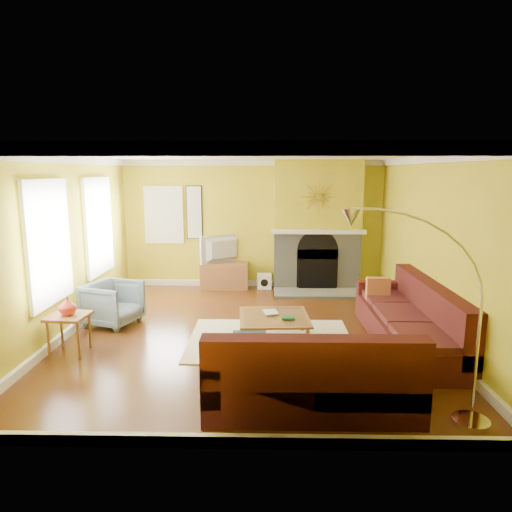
{
  "coord_description": "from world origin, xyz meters",
  "views": [
    {
      "loc": [
        0.27,
        -6.71,
        2.46
      ],
      "look_at": [
        0.12,
        0.4,
        1.14
      ],
      "focal_mm": 32.0,
      "sensor_mm": 36.0,
      "label": 1
    }
  ],
  "objects_px": {
    "side_table": "(70,334)",
    "arc_lamp": "(419,322)",
    "armchair": "(113,304)",
    "sectional_sofa": "(334,324)",
    "coffee_table": "(274,329)",
    "media_console": "(225,276)"
  },
  "relations": [
    {
      "from": "armchair",
      "to": "side_table",
      "type": "relative_size",
      "value": 1.41
    },
    {
      "from": "side_table",
      "to": "arc_lamp",
      "type": "xyz_separation_m",
      "value": [
        4.12,
        -1.7,
        0.79
      ]
    },
    {
      "from": "sectional_sofa",
      "to": "media_console",
      "type": "distance_m",
      "value": 4.03
    },
    {
      "from": "sectional_sofa",
      "to": "side_table",
      "type": "relative_size",
      "value": 6.73
    },
    {
      "from": "armchair",
      "to": "side_table",
      "type": "bearing_deg",
      "value": -169.95
    },
    {
      "from": "sectional_sofa",
      "to": "coffee_table",
      "type": "relative_size",
      "value": 3.7
    },
    {
      "from": "side_table",
      "to": "arc_lamp",
      "type": "relative_size",
      "value": 0.26
    },
    {
      "from": "sectional_sofa",
      "to": "armchair",
      "type": "height_order",
      "value": "sectional_sofa"
    },
    {
      "from": "coffee_table",
      "to": "arc_lamp",
      "type": "height_order",
      "value": "arc_lamp"
    },
    {
      "from": "sectional_sofa",
      "to": "arc_lamp",
      "type": "distance_m",
      "value": 1.88
    },
    {
      "from": "coffee_table",
      "to": "arc_lamp",
      "type": "distance_m",
      "value": 2.71
    },
    {
      "from": "coffee_table",
      "to": "side_table",
      "type": "bearing_deg",
      "value": -169.88
    },
    {
      "from": "sectional_sofa",
      "to": "coffee_table",
      "type": "distance_m",
      "value": 0.98
    },
    {
      "from": "coffee_table",
      "to": "side_table",
      "type": "height_order",
      "value": "side_table"
    },
    {
      "from": "coffee_table",
      "to": "side_table",
      "type": "relative_size",
      "value": 1.82
    },
    {
      "from": "sectional_sofa",
      "to": "armchair",
      "type": "distance_m",
      "value": 3.61
    },
    {
      "from": "media_console",
      "to": "side_table",
      "type": "relative_size",
      "value": 1.82
    },
    {
      "from": "sectional_sofa",
      "to": "arc_lamp",
      "type": "xyz_separation_m",
      "value": [
        0.52,
        -1.7,
        0.61
      ]
    },
    {
      "from": "armchair",
      "to": "side_table",
      "type": "height_order",
      "value": "armchair"
    },
    {
      "from": "arc_lamp",
      "to": "armchair",
      "type": "bearing_deg",
      "value": 143.54
    },
    {
      "from": "sectional_sofa",
      "to": "arc_lamp",
      "type": "relative_size",
      "value": 1.75
    },
    {
      "from": "coffee_table",
      "to": "media_console",
      "type": "bearing_deg",
      "value": 107.88
    }
  ]
}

